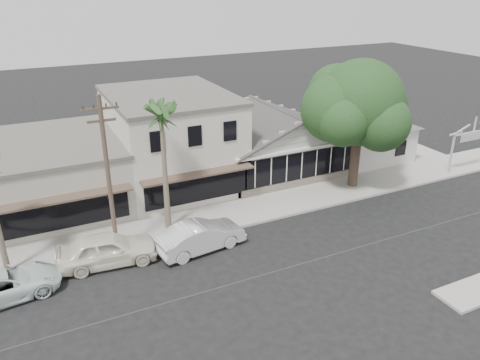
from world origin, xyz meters
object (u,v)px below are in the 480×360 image
arch_sign (473,134)px  car_0 (107,249)px  utility_pole (108,175)px  car_1 (201,236)px  shade_tree (357,105)px  car_2 (4,285)px

arch_sign → car_0: (-28.02, -0.73, -2.27)m
utility_pole → car_1: size_ratio=1.78×
utility_pole → car_1: 6.08m
arch_sign → shade_tree: shade_tree is taller
car_1 → shade_tree: (13.09, 3.50, 5.26)m
utility_pole → car_0: 3.99m
car_1 → car_2: bearing=82.6°
utility_pole → car_0: (-0.62, -0.63, -3.89)m
shade_tree → car_0: bearing=-171.6°
car_0 → shade_tree: bearing=-75.8°
car_2 → shade_tree: size_ratio=0.56×
car_0 → car_1: size_ratio=1.04×
utility_pole → arch_sign: bearing=0.2°
car_1 → car_2: (-10.00, 0.01, -0.12)m
arch_sign → utility_pole: bearing=-179.8°
car_1 → car_2: 10.00m
car_1 → shade_tree: size_ratio=0.55×
utility_pole → car_1: utility_pole is taller
car_0 → car_1: (5.00, -0.83, -0.06)m
car_2 → shade_tree: shade_tree is taller
car_2 → car_1: bearing=-97.7°
arch_sign → utility_pole: 27.45m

